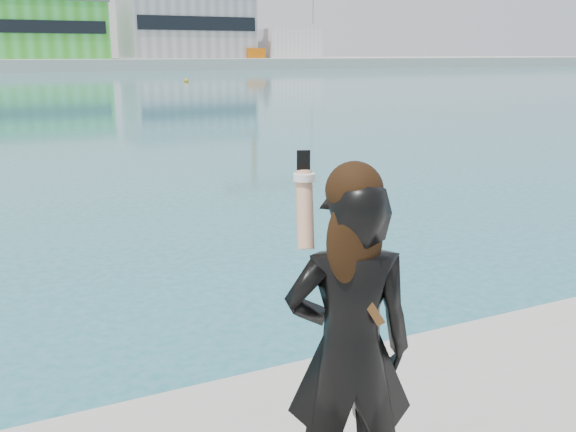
# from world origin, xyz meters

# --- Properties ---
(warehouse_green) EXTENTS (30.60, 16.36, 10.50)m
(warehouse_green) POSITION_xyz_m (8.00, 127.98, 7.26)
(warehouse_green) COLOR green
(warehouse_green) RESTS_ON far_quay
(warehouse_grey_right) EXTENTS (25.50, 15.35, 12.50)m
(warehouse_grey_right) POSITION_xyz_m (40.00, 127.98, 8.26)
(warehouse_grey_right) COLOR gray
(warehouse_grey_right) RESTS_ON far_quay
(ancillary_shed) EXTENTS (12.00, 10.00, 6.00)m
(ancillary_shed) POSITION_xyz_m (62.00, 126.00, 5.00)
(ancillary_shed) COLOR silver
(ancillary_shed) RESTS_ON far_quay
(flagpole_right) EXTENTS (1.28, 0.16, 8.00)m
(flagpole_right) POSITION_xyz_m (22.09, 121.00, 6.54)
(flagpole_right) COLOR silver
(flagpole_right) RESTS_ON far_quay
(buoy_near) EXTENTS (0.50, 0.50, 0.50)m
(buoy_near) POSITION_xyz_m (20.13, 65.98, 0.00)
(buoy_near) COLOR #D8990B
(buoy_near) RESTS_ON ground
(woman) EXTENTS (0.77, 0.64, 1.90)m
(woman) POSITION_xyz_m (0.11, -0.59, 1.76)
(woman) COLOR black
(woman) RESTS_ON near_quay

